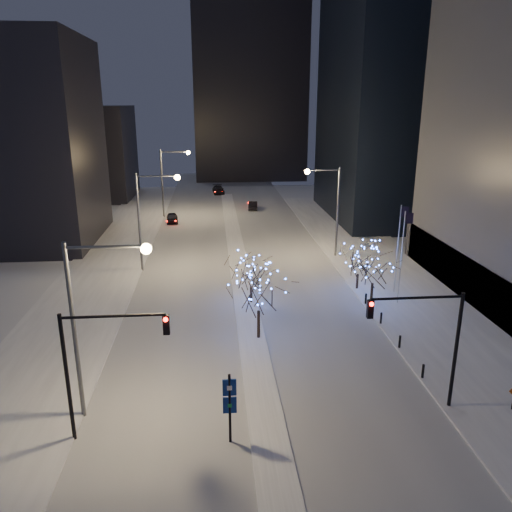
{
  "coord_description": "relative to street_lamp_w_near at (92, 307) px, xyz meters",
  "views": [
    {
      "loc": [
        -2.57,
        -22.52,
        16.65
      ],
      "look_at": [
        0.7,
        14.92,
        5.0
      ],
      "focal_mm": 35.0,
      "sensor_mm": 36.0,
      "label": 1
    }
  ],
  "objects": [
    {
      "name": "holiday_tree_median_near",
      "position": [
        9.44,
        8.46,
        -2.48
      ],
      "size": [
        5.12,
        5.12,
        6.02
      ],
      "color": "black",
      "rests_on": "median"
    },
    {
      "name": "street_lamp_w_mid",
      "position": [
        0.0,
        25.0,
        0.0
      ],
      "size": [
        4.4,
        0.56,
        10.0
      ],
      "color": "#595E66",
      "rests_on": "ground"
    },
    {
      "name": "road",
      "position": [
        8.94,
        33.0,
        -6.49
      ],
      "size": [
        20.0,
        130.0,
        0.02
      ],
      "primitive_type": "cube",
      "color": "silver",
      "rests_on": "ground"
    },
    {
      "name": "median",
      "position": [
        8.94,
        28.0,
        -6.42
      ],
      "size": [
        2.0,
        80.0,
        0.15
      ],
      "primitive_type": "cube",
      "color": "white",
      "rests_on": "ground"
    },
    {
      "name": "street_lamp_w_near",
      "position": [
        0.0,
        0.0,
        0.0
      ],
      "size": [
        4.4,
        0.56,
        10.0
      ],
      "color": "#595E66",
      "rests_on": "ground"
    },
    {
      "name": "car_mid",
      "position": [
        12.8,
        54.59,
        -5.84
      ],
      "size": [
        1.81,
        4.11,
        1.31
      ],
      "primitive_type": "imported",
      "rotation": [
        0.0,
        0.0,
        3.03
      ],
      "color": "black",
      "rests_on": "ground"
    },
    {
      "name": "traffic_signal_west",
      "position": [
        0.5,
        -2.0,
        -1.74
      ],
      "size": [
        5.26,
        0.43,
        7.0
      ],
      "color": "black",
      "rests_on": "ground"
    },
    {
      "name": "car_far",
      "position": [
        7.44,
        69.41,
        -5.78
      ],
      "size": [
        2.38,
        5.09,
        1.44
      ],
      "primitive_type": "imported",
      "rotation": [
        0.0,
        0.0,
        0.08
      ],
      "color": "black",
      "rests_on": "ground"
    },
    {
      "name": "ground",
      "position": [
        8.94,
        -2.0,
        -6.5
      ],
      "size": [
        160.0,
        160.0,
        0.0
      ],
      "primitive_type": "plane",
      "color": "white",
      "rests_on": "ground"
    },
    {
      "name": "holiday_tree_plaza_far",
      "position": [
        19.44,
        17.67,
        -3.59
      ],
      "size": [
        4.63,
        4.63,
        4.42
      ],
      "color": "black",
      "rests_on": "east_sidewalk"
    },
    {
      "name": "car_near",
      "position": [
        0.46,
        46.31,
        -5.82
      ],
      "size": [
        1.95,
        4.09,
        1.35
      ],
      "primitive_type": "imported",
      "rotation": [
        0.0,
        0.0,
        0.09
      ],
      "color": "black",
      "rests_on": "ground"
    },
    {
      "name": "filler_west_far",
      "position": [
        -17.06,
        68.0,
        1.5
      ],
      "size": [
        18.0,
        16.0,
        16.0
      ],
      "primitive_type": "cube",
      "color": "black",
      "rests_on": "ground"
    },
    {
      "name": "holiday_tree_median_far",
      "position": [
        9.44,
        15.27,
        -3.64
      ],
      "size": [
        4.2,
        4.2,
        4.3
      ],
      "color": "black",
      "rests_on": "median"
    },
    {
      "name": "traffic_signal_east",
      "position": [
        17.88,
        -1.0,
        -1.74
      ],
      "size": [
        5.26,
        0.43,
        7.0
      ],
      "color": "black",
      "rests_on": "ground"
    },
    {
      "name": "street_lamp_w_far",
      "position": [
        0.0,
        50.0,
        0.0
      ],
      "size": [
        4.4,
        0.56,
        10.0
      ],
      "color": "#595E66",
      "rests_on": "ground"
    },
    {
      "name": "east_sidewalk",
      "position": [
        23.94,
        18.0,
        -6.42
      ],
      "size": [
        10.0,
        90.0,
        0.15
      ],
      "primitive_type": "cube",
      "color": "white",
      "rests_on": "ground"
    },
    {
      "name": "street_lamp_east",
      "position": [
        19.02,
        28.0,
        -0.05
      ],
      "size": [
        3.9,
        0.56,
        10.0
      ],
      "color": "#595E66",
      "rests_on": "ground"
    },
    {
      "name": "flagpoles",
      "position": [
        22.3,
        15.25,
        -1.7
      ],
      "size": [
        1.35,
        2.6,
        8.0
      ],
      "color": "silver",
      "rests_on": "east_sidewalk"
    },
    {
      "name": "horizon_block",
      "position": [
        14.94,
        90.0,
        14.5
      ],
      "size": [
        24.0,
        14.0,
        42.0
      ],
      "primitive_type": "cube",
      "color": "black",
      "rests_on": "ground"
    },
    {
      "name": "west_sidewalk",
      "position": [
        -5.06,
        18.0,
        -6.42
      ],
      "size": [
        8.0,
        90.0,
        0.15
      ],
      "primitive_type": "cube",
      "color": "white",
      "rests_on": "ground"
    },
    {
      "name": "bollards",
      "position": [
        19.14,
        8.0,
        -5.9
      ],
      "size": [
        0.16,
        12.16,
        0.9
      ],
      "color": "black",
      "rests_on": "east_sidewalk"
    },
    {
      "name": "wayfinding_sign",
      "position": [
        6.94,
        -2.93,
        -4.11
      ],
      "size": [
        0.69,
        0.13,
        3.89
      ],
      "rotation": [
        0.0,
        0.0,
        0.01
      ],
      "color": "black",
      "rests_on": "ground"
    },
    {
      "name": "holiday_tree_plaza_near",
      "position": [
        19.44,
        13.48,
        -2.67
      ],
      "size": [
        5.13,
        5.13,
        5.66
      ],
      "color": "black",
      "rests_on": "east_sidewalk"
    }
  ]
}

